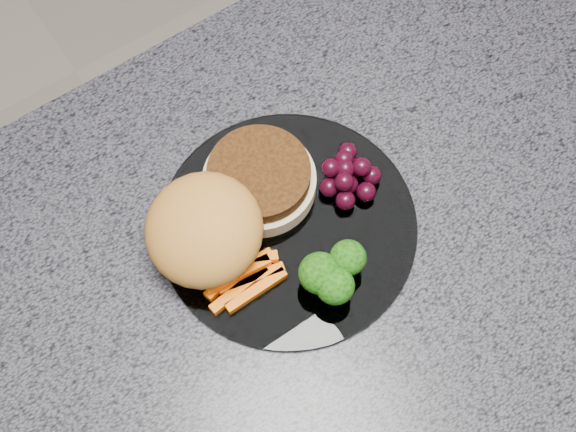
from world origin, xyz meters
The scene contains 7 objects.
island_cabinet centered at (0.00, 0.00, 0.43)m, with size 1.20×0.60×0.86m, color brown.
countertop centered at (0.00, 0.00, 0.88)m, with size 1.20×0.60×0.04m, color #45444E.
plate centered at (-0.03, 0.03, 0.90)m, with size 0.26×0.26×0.01m, color white.
burger centered at (-0.08, 0.07, 0.93)m, with size 0.23×0.18×0.06m.
carrot_sticks centered at (-0.10, 0.01, 0.91)m, with size 0.08×0.05×0.02m.
broccoli centered at (-0.03, -0.04, 0.93)m, with size 0.07×0.06×0.05m.
grape_bunch centered at (0.05, 0.04, 0.92)m, with size 0.06×0.07×0.04m.
Camera 1 is at (-0.21, -0.24, 1.64)m, focal length 50.00 mm.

